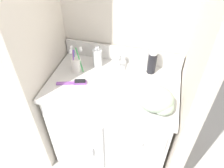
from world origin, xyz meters
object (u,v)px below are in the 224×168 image
Objects in this scene: hairbrush at (76,82)px; hand_towel at (157,100)px; soap_dispenser at (97,58)px; toothbrush_cup at (76,64)px; shaving_cream_can at (152,62)px.

hairbrush is 0.89× the size of hand_towel.
soap_dispenser reaches higher than hand_towel.
toothbrush_cup is 0.61m from hand_towel.
soap_dispenser is 0.25m from hairbrush.
toothbrush_cup is 0.52m from shaving_cream_can.
hand_towel is at bearing -24.77° from hairbrush.
hand_towel is at bearing -32.82° from soap_dispenser.
hairbrush is 0.54m from hand_towel.
hand_towel is at bearing -18.91° from toothbrush_cup.
hairbrush is (-0.46, -0.25, -0.08)m from shaving_cream_can.
hand_towel is (0.45, -0.29, -0.01)m from soap_dispenser.
soap_dispenser reaches higher than hairbrush.
shaving_cream_can is at bearing 10.71° from hairbrush.
hairbrush is at bearing -151.60° from shaving_cream_can.
toothbrush_cup is at bearing -166.79° from shaving_cream_can.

